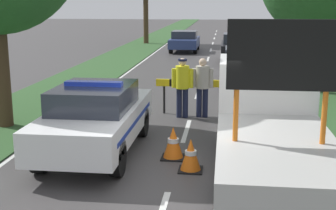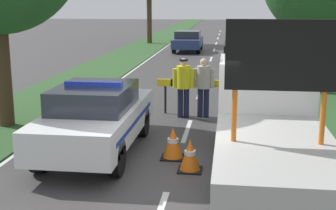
# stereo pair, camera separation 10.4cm
# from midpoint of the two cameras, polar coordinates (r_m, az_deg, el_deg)

# --- Properties ---
(ground_plane) EXTENTS (160.00, 160.00, 0.00)m
(ground_plane) POSITION_cam_midpoint_polar(r_m,az_deg,el_deg) (9.51, 0.76, -8.73)
(ground_plane) COLOR #3D3A3A
(lane_markings) EXTENTS (7.57, 62.05, 0.01)m
(lane_markings) POSITION_cam_midpoint_polar(r_m,az_deg,el_deg) (26.19, 5.16, 4.98)
(lane_markings) COLOR silver
(lane_markings) RESTS_ON ground
(grass_verge_left) EXTENTS (3.14, 120.00, 0.03)m
(grass_verge_left) POSITION_cam_midpoint_polar(r_m,az_deg,el_deg) (29.71, -5.13, 5.90)
(grass_verge_left) COLOR #2D5128
(grass_verge_left) RESTS_ON ground
(grass_verge_right) EXTENTS (3.14, 120.00, 0.03)m
(grass_verge_right) POSITION_cam_midpoint_polar(r_m,az_deg,el_deg) (29.33, 16.05, 5.38)
(grass_verge_right) COLOR #2D5128
(grass_verge_right) RESTS_ON ground
(police_car) EXTENTS (1.86, 4.77, 1.70)m
(police_car) POSITION_cam_midpoint_polar(r_m,az_deg,el_deg) (10.89, -8.45, -1.48)
(police_car) COLOR white
(police_car) RESTS_ON ground
(work_truck) EXTENTS (2.07, 6.00, 3.17)m
(work_truck) POSITION_cam_midpoint_polar(r_m,az_deg,el_deg) (9.74, 12.48, -1.86)
(work_truck) COLOR white
(work_truck) RESTS_ON ground
(road_barrier) EXTENTS (2.51, 0.08, 1.09)m
(road_barrier) POSITION_cam_midpoint_polar(r_m,az_deg,el_deg) (14.44, 3.84, 2.31)
(road_barrier) COLOR black
(road_barrier) RESTS_ON ground
(police_officer) EXTENTS (0.65, 0.41, 1.80)m
(police_officer) POSITION_cam_midpoint_polar(r_m,az_deg,el_deg) (13.98, 2.11, 2.76)
(police_officer) COLOR #191E38
(police_officer) RESTS_ON ground
(pedestrian_civilian) EXTENTS (0.64, 0.41, 1.79)m
(pedestrian_civilian) POSITION_cam_midpoint_polar(r_m,az_deg,el_deg) (14.06, 4.57, 2.70)
(pedestrian_civilian) COLOR #191E38
(pedestrian_civilian) RESTS_ON ground
(traffic_cone_near_police) EXTENTS (0.50, 0.50, 0.69)m
(traffic_cone_near_police) POSITION_cam_midpoint_polar(r_m,az_deg,el_deg) (9.73, 3.01, -6.10)
(traffic_cone_near_police) COLOR black
(traffic_cone_near_police) RESTS_ON ground
(traffic_cone_centre_front) EXTENTS (0.45, 0.45, 0.63)m
(traffic_cone_centre_front) POSITION_cam_midpoint_polar(r_m,az_deg,el_deg) (15.63, -4.56, 0.94)
(traffic_cone_centre_front) COLOR black
(traffic_cone_centre_front) RESTS_ON ground
(traffic_cone_near_truck) EXTENTS (0.53, 0.53, 0.73)m
(traffic_cone_near_truck) POSITION_cam_midpoint_polar(r_m,az_deg,el_deg) (10.47, 0.90, -4.62)
(traffic_cone_near_truck) COLOR black
(traffic_cone_near_truck) RESTS_ON ground
(queued_car_sedan_silver) EXTENTS (1.87, 4.44, 1.53)m
(queued_car_sedan_silver) POSITION_cam_midpoint_polar(r_m,az_deg,el_deg) (20.18, 9.72, 4.83)
(queued_car_sedan_silver) COLOR #B2B2B7
(queued_car_sedan_silver) RESTS_ON ground
(queued_car_sedan_black) EXTENTS (1.85, 4.16, 1.66)m
(queued_car_sedan_black) POSITION_cam_midpoint_polar(r_m,az_deg,el_deg) (26.94, 8.95, 6.93)
(queued_car_sedan_black) COLOR black
(queued_car_sedan_black) RESTS_ON ground
(queued_car_hatch_blue) EXTENTS (1.87, 4.30, 1.43)m
(queued_car_hatch_blue) POSITION_cam_midpoint_polar(r_m,az_deg,el_deg) (32.68, 2.53, 7.83)
(queued_car_hatch_blue) COLOR navy
(queued_car_hatch_blue) RESTS_ON ground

